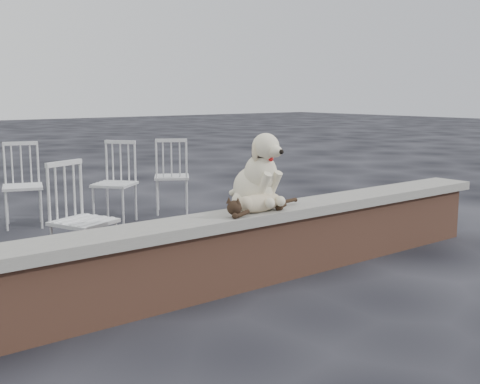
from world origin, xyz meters
TOP-DOWN VIEW (x-y plane):
  - ground at (0.00, 0.00)m, footprint 60.00×60.00m
  - brick_wall at (0.00, 0.00)m, footprint 6.00×0.30m
  - capstone at (0.00, 0.00)m, footprint 6.20×0.40m
  - dog at (0.43, 0.08)m, footprint 0.44×0.56m
  - cat at (0.35, -0.07)m, footprint 0.97×0.30m
  - chair_b at (-0.35, 3.17)m, footprint 0.71×0.71m
  - chair_c at (1.38, 2.81)m, footprint 0.77×0.77m
  - chair_a at (-0.60, 1.00)m, footprint 0.73×0.73m
  - chair_d at (0.53, 2.70)m, footprint 0.79×0.79m

SIDE VIEW (x-z plane):
  - ground at x=0.00m, z-range 0.00..0.00m
  - brick_wall at x=0.00m, z-range 0.00..0.50m
  - chair_b at x=-0.35m, z-range 0.00..0.94m
  - chair_c at x=1.38m, z-range 0.00..0.94m
  - chair_a at x=-0.60m, z-range 0.00..0.94m
  - chair_d at x=0.53m, z-range 0.00..0.94m
  - capstone at x=0.00m, z-range 0.50..0.58m
  - cat at x=0.35m, z-range 0.58..0.74m
  - dog at x=0.43m, z-range 0.58..1.19m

